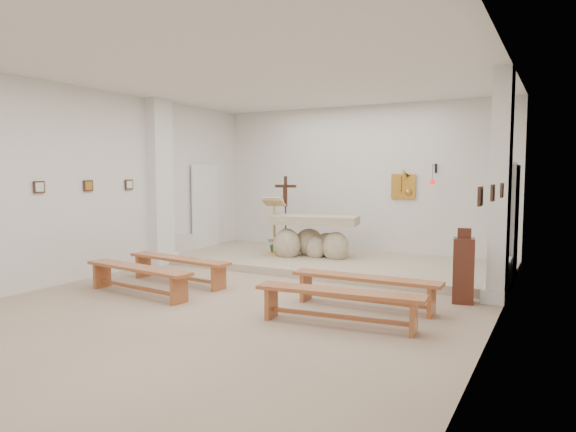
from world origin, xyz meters
The scene contains 27 objects.
ground centered at (0.00, 0.00, 0.00)m, with size 7.00×10.00×0.00m, color tan.
wall_left centered at (-3.49, 0.00, 1.75)m, with size 0.02×10.00×3.50m, color silver.
wall_right centered at (3.49, 0.00, 1.75)m, with size 0.02×10.00×3.50m, color silver.
wall_back centered at (0.00, 4.99, 1.75)m, with size 7.00×0.02×3.50m, color silver.
ceiling centered at (0.00, 0.00, 3.49)m, with size 7.00×10.00×0.02m, color silver.
sanctuary_platform centered at (0.00, 3.50, 0.07)m, with size 6.98×3.00×0.15m, color #BAAB8F.
pilaster_left centered at (-3.37, 2.00, 1.75)m, with size 0.26×0.55×3.50m, color white.
pilaster_right centered at (3.37, 2.00, 1.75)m, with size 0.26×0.55×3.50m, color white.
gold_wall_relief centered at (1.05, 4.96, 1.65)m, with size 0.55×0.04×0.55m, color #C0872D.
sanctuary_lamp centered at (1.75, 4.71, 1.81)m, with size 0.11×0.36×0.44m.
station_frame_left_front centered at (-3.47, -0.80, 1.72)m, with size 0.03×0.20×0.20m, color #392319.
station_frame_left_mid centered at (-3.47, 0.20, 1.72)m, with size 0.03×0.20×0.20m, color #392319.
station_frame_left_rear centered at (-3.47, 1.20, 1.72)m, with size 0.03×0.20×0.20m, color #392319.
station_frame_right_front centered at (3.47, -0.80, 1.72)m, with size 0.03×0.20×0.20m, color #392319.
station_frame_right_mid centered at (3.47, 0.20, 1.72)m, with size 0.03×0.20×0.20m, color #392319.
station_frame_right_rear centered at (3.47, 1.20, 1.72)m, with size 0.03×0.20×0.20m, color #392319.
radiator_left centered at (-3.43, 2.70, 0.27)m, with size 0.10×0.85×0.52m, color silver.
radiator_right centered at (3.43, 2.70, 0.27)m, with size 0.10×0.85×0.52m, color silver.
altar centered at (-0.52, 3.58, 0.52)m, with size 1.99×1.08×0.97m.
lectern centered at (-1.38, 3.38, 0.78)m, with size 0.52×0.46×1.28m.
crucifix_stand centered at (-1.50, 4.15, 1.15)m, with size 0.52×0.23×1.73m.
potted_plant centered at (-1.41, 3.54, 0.37)m, with size 0.40×0.35×0.45m, color #214F1F.
donation_pedestal centered at (2.93, 1.62, 0.50)m, with size 0.35×0.35×1.13m.
bench_left_front centered at (-1.74, 0.63, 0.35)m, with size 2.22×0.59×0.46m.
bench_right_front centered at (1.74, 0.63, 0.35)m, with size 2.20×0.38×0.46m.
bench_left_second centered at (-1.74, -0.36, 0.35)m, with size 2.22×0.61×0.46m.
bench_right_second centered at (1.74, -0.36, 0.35)m, with size 2.22×0.57×0.46m.
Camera 1 is at (4.23, -6.33, 1.96)m, focal length 32.00 mm.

